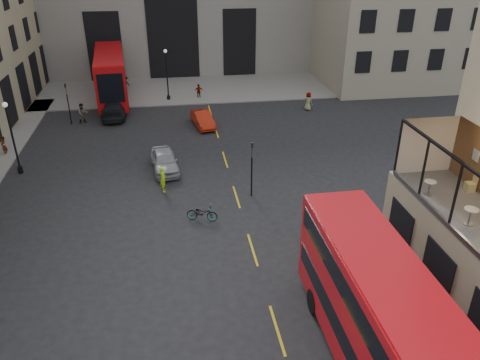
{
  "coord_description": "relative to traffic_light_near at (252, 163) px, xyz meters",
  "views": [
    {
      "loc": [
        -5.92,
        -14.66,
        15.0
      ],
      "look_at": [
        -2.3,
        8.59,
        3.0
      ],
      "focal_mm": 35.0,
      "sensor_mm": 36.0,
      "label": 1
    }
  ],
  "objects": [
    {
      "name": "ground",
      "position": [
        1.0,
        -12.0,
        -2.42
      ],
      "size": [
        140.0,
        140.0,
        0.0
      ],
      "primitive_type": "plane",
      "color": "black",
      "rests_on": "ground"
    },
    {
      "name": "host_frontage",
      "position": [
        7.5,
        -12.0,
        -0.17
      ],
      "size": [
        3.0,
        11.0,
        4.5
      ],
      "primitive_type": "cube",
      "color": "tan",
      "rests_on": "ground"
    },
    {
      "name": "pavement_far",
      "position": [
        -5.0,
        26.0,
        -2.36
      ],
      "size": [
        40.0,
        12.0,
        0.12
      ],
      "primitive_type": "cube",
      "color": "slate",
      "rests_on": "ground"
    },
    {
      "name": "traffic_light_near",
      "position": [
        0.0,
        0.0,
        0.0
      ],
      "size": [
        0.16,
        0.2,
        3.8
      ],
      "color": "black",
      "rests_on": "ground"
    },
    {
      "name": "traffic_light_far",
      "position": [
        -14.0,
        16.0,
        0.0
      ],
      "size": [
        0.16,
        0.2,
        3.8
      ],
      "color": "black",
      "rests_on": "ground"
    },
    {
      "name": "street_lamp_a",
      "position": [
        -16.0,
        6.0,
        -0.03
      ],
      "size": [
        0.36,
        0.36,
        5.33
      ],
      "color": "black",
      "rests_on": "ground"
    },
    {
      "name": "street_lamp_b",
      "position": [
        -5.0,
        22.0,
        -0.03
      ],
      "size": [
        0.36,
        0.36,
        5.33
      ],
      "color": "black",
      "rests_on": "ground"
    },
    {
      "name": "bus_near",
      "position": [
        2.15,
        -15.07,
        0.35
      ],
      "size": [
        2.9,
        12.38,
        4.94
      ],
      "color": "red",
      "rests_on": "ground"
    },
    {
      "name": "bus_far",
      "position": [
        -10.77,
        23.12,
        0.38
      ],
      "size": [
        3.98,
        12.71,
        4.99
      ],
      "color": "#BC0D0F",
      "rests_on": "ground"
    },
    {
      "name": "car_a",
      "position": [
        -5.6,
        4.83,
        -1.68
      ],
      "size": [
        2.28,
        4.58,
        1.5
      ],
      "primitive_type": "imported",
      "rotation": [
        0.0,
        0.0,
        0.12
      ],
      "color": "#A1A2A9",
      "rests_on": "ground"
    },
    {
      "name": "car_b",
      "position": [
        -2.07,
        13.6,
        -1.75
      ],
      "size": [
        2.15,
        4.32,
        1.36
      ],
      "primitive_type": "imported",
      "rotation": [
        0.0,
        0.0,
        0.18
      ],
      "color": "#B6200B",
      "rests_on": "ground"
    },
    {
      "name": "car_c",
      "position": [
        -10.19,
        17.45,
        -1.63
      ],
      "size": [
        2.24,
        5.47,
        1.59
      ],
      "primitive_type": "imported",
      "rotation": [
        0.0,
        0.0,
        3.14
      ],
      "color": "black",
      "rests_on": "ground"
    },
    {
      "name": "bicycle",
      "position": [
        -3.46,
        -2.51,
        -1.93
      ],
      "size": [
        1.98,
        1.18,
        0.98
      ],
      "primitive_type": "imported",
      "rotation": [
        0.0,
        0.0,
        1.27
      ],
      "color": "gray",
      "rests_on": "ground"
    },
    {
      "name": "cyclist",
      "position": [
        -5.72,
        1.59,
        -1.53
      ],
      "size": [
        0.47,
        0.68,
        1.79
      ],
      "primitive_type": "imported",
      "rotation": [
        0.0,
        0.0,
        1.64
      ],
      "color": "#C2FF1A",
      "rests_on": "ground"
    },
    {
      "name": "pedestrian_a",
      "position": [
        -12.91,
        16.21,
        -1.5
      ],
      "size": [
        1.04,
        0.9,
        1.84
      ],
      "primitive_type": "imported",
      "rotation": [
        0.0,
        0.0,
        0.25
      ],
      "color": "gray",
      "rests_on": "ground"
    },
    {
      "name": "pedestrian_b",
      "position": [
        -9.67,
        25.89,
        -1.55
      ],
      "size": [
        1.27,
        1.25,
        1.75
      ],
      "primitive_type": "imported",
      "rotation": [
        0.0,
        0.0,
        0.76
      ],
      "color": "gray",
      "rests_on": "ground"
    },
    {
      "name": "pedestrian_c",
      "position": [
        -1.75,
        22.25,
        -1.66
      ],
      "size": [
        0.92,
        0.43,
        1.53
      ],
      "primitive_type": "imported",
      "rotation": [
        0.0,
        0.0,
        3.2
      ],
      "color": "gray",
      "rests_on": "ground"
    },
    {
      "name": "pedestrian_d",
      "position": [
        8.68,
        16.6,
        -1.52
      ],
      "size": [
        1.02,
        1.04,
        1.81
      ],
      "primitive_type": "imported",
      "rotation": [
        0.0,
        0.0,
        2.33
      ],
      "color": "gray",
      "rests_on": "ground"
    },
    {
      "name": "pedestrian_e",
      "position": [
        -18.0,
        9.57,
        -1.66
      ],
      "size": [
        0.4,
        0.58,
        1.54
      ],
      "primitive_type": "imported",
      "rotation": [
        0.0,
        0.0,
        4.65
      ],
      "color": "gray",
      "rests_on": "ground"
    },
    {
      "name": "cafe_table_mid",
      "position": [
        6.94,
        -11.91,
        2.65
      ],
      "size": [
        0.57,
        0.57,
        0.72
      ],
      "color": "silver",
      "rests_on": "cafe_floor"
    },
    {
      "name": "cafe_table_far",
      "position": [
        6.59,
        -9.28,
        2.62
      ],
      "size": [
        0.54,
        0.54,
        0.67
      ],
      "color": "beige",
      "rests_on": "cafe_floor"
    },
    {
      "name": "cafe_chair_d",
      "position": [
        8.66,
        -9.28,
        2.42
      ],
      "size": [
        0.44,
        0.44,
        0.82
      ],
      "color": "tan",
      "rests_on": "cafe_floor"
    }
  ]
}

